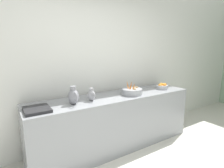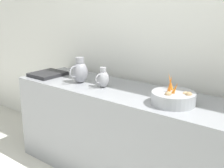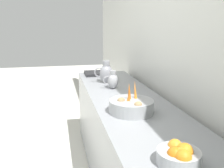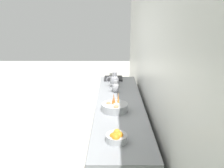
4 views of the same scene
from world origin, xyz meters
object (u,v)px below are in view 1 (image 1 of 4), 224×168
vegetable_colander (132,91)px  metal_pitcher_tall (73,96)px  orange_bowl (162,86)px  metal_pitcher_short (92,95)px

vegetable_colander → metal_pitcher_tall: metal_pitcher_tall is taller
vegetable_colander → orange_bowl: 0.75m
vegetable_colander → metal_pitcher_tall: size_ratio=1.34×
vegetable_colander → metal_pitcher_short: bearing=-91.6°
metal_pitcher_tall → metal_pitcher_short: (-0.02, 0.28, -0.03)m
metal_pitcher_short → metal_pitcher_tall: bearing=-86.6°
vegetable_colander → metal_pitcher_short: vegetable_colander is taller
orange_bowl → metal_pitcher_tall: metal_pitcher_tall is taller
vegetable_colander → orange_bowl: vegetable_colander is taller
vegetable_colander → metal_pitcher_short: 0.73m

